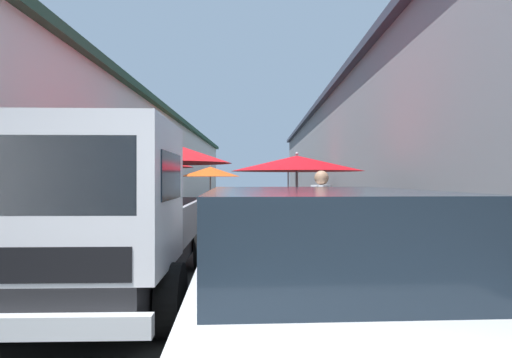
# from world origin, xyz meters

# --- Properties ---
(ground) EXTENTS (90.00, 90.00, 0.00)m
(ground) POSITION_xyz_m (13.50, 0.00, 0.00)
(ground) COLOR #282826
(building_left_whitewash) EXTENTS (49.80, 7.50, 4.69)m
(building_left_whitewash) POSITION_xyz_m (15.75, 7.11, 2.35)
(building_left_whitewash) COLOR silver
(building_left_whitewash) RESTS_ON ground
(building_right_concrete) EXTENTS (49.80, 7.50, 5.35)m
(building_right_concrete) POSITION_xyz_m (15.75, -7.11, 2.68)
(building_right_concrete) COLOR gray
(building_right_concrete) RESTS_ON ground
(fruit_stall_far_left) EXTENTS (2.72, 2.72, 2.33)m
(fruit_stall_far_left) POSITION_xyz_m (9.28, 2.42, 1.84)
(fruit_stall_far_left) COLOR #9E9EA3
(fruit_stall_far_left) RESTS_ON ground
(fruit_stall_far_right) EXTENTS (2.59, 2.59, 2.13)m
(fruit_stall_far_right) POSITION_xyz_m (17.23, 1.56, 1.68)
(fruit_stall_far_right) COLOR #9E9EA3
(fruit_stall_far_right) RESTS_ON ground
(fruit_stall_mid_lane) EXTENTS (2.79, 2.79, 2.09)m
(fruit_stall_mid_lane) POSITION_xyz_m (7.68, -1.33, 1.63)
(fruit_stall_mid_lane) COLOR #9E9EA3
(fruit_stall_mid_lane) RESTS_ON ground
(fruit_stall_near_right) EXTENTS (2.44, 2.44, 2.37)m
(fruit_stall_near_right) POSITION_xyz_m (16.04, -1.73, 1.80)
(fruit_stall_near_right) COLOR #9E9EA3
(fruit_stall_near_right) RESTS_ON ground
(fruit_stall_near_left) EXTENTS (2.60, 2.60, 2.33)m
(fruit_stall_near_left) POSITION_xyz_m (6.73, 1.27, 1.82)
(fruit_stall_near_left) COLOR #9E9EA3
(fruit_stall_near_left) RESTS_ON ground
(hatchback_car) EXTENTS (4.00, 2.11, 1.45)m
(hatchback_car) POSITION_xyz_m (1.94, -0.93, 0.74)
(hatchback_car) COLOR #ADAFB5
(hatchback_car) RESTS_ON ground
(delivery_truck) EXTENTS (4.98, 2.10, 2.08)m
(delivery_truck) POSITION_xyz_m (3.48, 1.21, 1.04)
(delivery_truck) COLOR black
(delivery_truck) RESTS_ON ground
(vendor_by_crates) EXTENTS (0.60, 0.38, 1.66)m
(vendor_by_crates) POSITION_xyz_m (5.43, -1.52, 0.96)
(vendor_by_crates) COLOR #232328
(vendor_by_crates) RESTS_ON ground
(plastic_stool) EXTENTS (0.30, 0.30, 0.43)m
(plastic_stool) POSITION_xyz_m (5.87, 2.25, 0.33)
(plastic_stool) COLOR #194CB2
(plastic_stool) RESTS_ON ground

